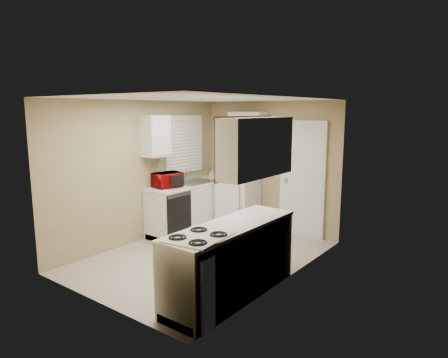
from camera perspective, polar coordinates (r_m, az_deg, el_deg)
The scene contains 19 objects.
floor at distance 6.29m, azimuth -2.81°, elevation -11.00°, with size 3.80×3.80×0.00m, color beige.
ceiling at distance 5.88m, azimuth -3.01°, elevation 11.41°, with size 3.80×3.80×0.00m, color white.
wall_left at distance 6.95m, azimuth -11.77°, elevation 1.04°, with size 3.80×3.80×0.00m, color tan.
wall_right at distance 5.20m, azimuth 8.98°, elevation -1.80°, with size 3.80×3.80×0.00m, color tan.
wall_back at distance 7.51m, azimuth 6.49°, elevation 1.83°, with size 2.80×2.80×0.00m, color tan.
wall_front at distance 4.71m, azimuth -17.99°, elevation -3.36°, with size 2.80×2.80×0.00m, color tan.
left_counter at distance 7.50m, azimuth -4.85°, elevation -3.99°, with size 0.60×1.80×0.90m, color silver.
dishwasher at distance 6.87m, azimuth -6.42°, elevation -4.95°, with size 0.03×0.58×0.72m, color black.
sink at distance 7.52m, azimuth -4.13°, elevation -0.74°, with size 0.54×0.74×0.16m, color gray.
microwave at distance 7.04m, azimuth -8.08°, elevation 0.03°, with size 0.26×0.47×0.32m, color #990509.
soap_bottle at distance 7.96m, azimuth -1.73°, elevation 0.88°, with size 0.08×0.08×0.17m, color silver.
window_blinds at distance 7.60m, azimuth -5.68°, elevation 4.97°, with size 0.10×0.98×1.08m, color silver.
upper_cabinet_left at distance 6.92m, azimuth -9.74°, elevation 6.07°, with size 0.30×0.45×0.70m, color silver.
refrigerator at distance 7.54m, azimuth 2.09°, elevation -1.29°, with size 0.65×0.63×1.57m, color silver.
cabinet_over_fridge at distance 7.53m, azimuth 3.38°, elevation 8.01°, with size 0.70×0.30×0.40m, color silver.
interior_door at distance 7.17m, azimuth 11.10°, elevation -0.13°, with size 0.86×0.06×2.08m, color silver.
right_counter at distance 4.91m, azimuth 1.04°, elevation -11.51°, with size 0.60×2.00×0.90m, color silver.
stove at distance 4.47m, azimuth -3.62°, elevation -14.46°, with size 0.53×0.66×0.80m, color silver.
upper_cabinet_right at distance 4.76m, azimuth 4.70°, elevation 4.53°, with size 0.30×1.20×0.70m, color silver.
Camera 1 is at (3.80, -4.49, 2.24)m, focal length 32.00 mm.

